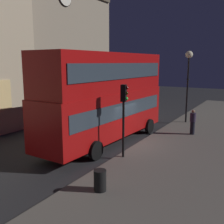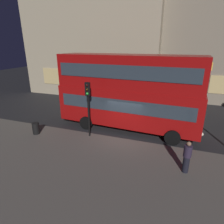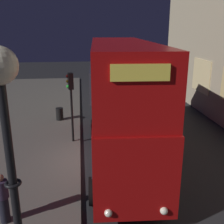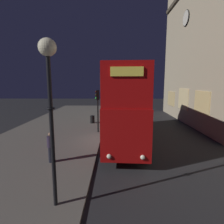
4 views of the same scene
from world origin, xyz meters
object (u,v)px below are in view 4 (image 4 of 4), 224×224
(traffic_light_near_kerb, at_px, (98,102))
(street_lamp, at_px, (49,79))
(pedestrian, at_px, (51,147))
(litter_bin, at_px, (92,119))
(double_decker_bus, at_px, (126,102))

(traffic_light_near_kerb, distance_m, street_lamp, 10.06)
(traffic_light_near_kerb, height_order, street_lamp, street_lamp)
(pedestrian, distance_m, litter_bin, 10.14)
(litter_bin, bearing_deg, pedestrian, -6.02)
(double_decker_bus, distance_m, pedestrian, 6.43)
(double_decker_bus, distance_m, traffic_light_near_kerb, 3.14)
(traffic_light_near_kerb, bearing_deg, street_lamp, -16.56)
(double_decker_bus, xyz_separation_m, litter_bin, (-5.85, -3.31, -2.54))
(pedestrian, bearing_deg, litter_bin, 63.87)
(street_lamp, distance_m, litter_bin, 14.25)
(street_lamp, bearing_deg, traffic_light_near_kerb, 176.35)
(traffic_light_near_kerb, xyz_separation_m, pedestrian, (6.30, -2.02, -1.86))
(street_lamp, relative_size, pedestrian, 3.39)
(double_decker_bus, relative_size, pedestrian, 6.25)
(double_decker_bus, relative_size, traffic_light_near_kerb, 2.81)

